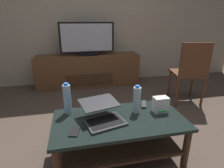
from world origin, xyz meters
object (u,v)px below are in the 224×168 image
(television, at_px, (87,40))
(water_bottle_far, at_px, (67,99))
(water_bottle_near, at_px, (137,100))
(router_box, at_px, (160,105))
(tv_remote, at_px, (144,104))
(dining_chair, at_px, (190,70))
(laptop, at_px, (103,114))
(coffee_table, at_px, (119,131))
(media_cabinet, at_px, (88,71))
(cell_phone, at_px, (74,131))

(television, bearing_deg, water_bottle_far, -100.89)
(water_bottle_near, xyz_separation_m, water_bottle_far, (-0.63, 0.12, 0.02))
(router_box, distance_m, tv_remote, 0.20)
(dining_chair, distance_m, water_bottle_far, 1.88)
(laptop, xyz_separation_m, router_box, (0.56, 0.04, 0.01))
(coffee_table, relative_size, dining_chair, 1.23)
(media_cabinet, distance_m, cell_phone, 2.19)
(television, xyz_separation_m, dining_chair, (1.40, -1.12, -0.36))
(media_cabinet, height_order, dining_chair, dining_chair)
(cell_phone, bearing_deg, media_cabinet, 95.76)
(television, height_order, dining_chair, television)
(router_box, height_order, tv_remote, router_box)
(coffee_table, relative_size, water_bottle_near, 4.32)
(dining_chair, relative_size, water_bottle_near, 3.53)
(television, distance_m, water_bottle_far, 1.88)
(laptop, bearing_deg, media_cabinet, 88.46)
(cell_phone, xyz_separation_m, tv_remote, (0.71, 0.32, 0.01))
(router_box, relative_size, water_bottle_far, 0.50)
(laptop, bearing_deg, water_bottle_near, 13.80)
(cell_phone, bearing_deg, laptop, 40.55)
(coffee_table, xyz_separation_m, water_bottle_near, (0.19, 0.09, 0.25))
(router_box, bearing_deg, tv_remote, 122.11)
(coffee_table, distance_m, laptop, 0.24)
(media_cabinet, bearing_deg, dining_chair, -39.19)
(media_cabinet, distance_m, laptop, 2.05)
(cell_phone, bearing_deg, dining_chair, 44.57)
(laptop, xyz_separation_m, tv_remote, (0.46, 0.20, -0.05))
(dining_chair, bearing_deg, television, 141.35)
(media_cabinet, bearing_deg, water_bottle_far, -100.77)
(media_cabinet, bearing_deg, router_box, -75.75)
(laptop, distance_m, cell_phone, 0.28)
(media_cabinet, relative_size, cell_phone, 13.88)
(media_cabinet, height_order, cell_phone, media_cabinet)
(dining_chair, distance_m, cell_phone, 1.99)
(router_box, bearing_deg, laptop, -175.87)
(water_bottle_near, bearing_deg, television, 98.38)
(water_bottle_near, xyz_separation_m, tv_remote, (0.12, 0.12, -0.12))
(dining_chair, relative_size, tv_remote, 5.94)
(media_cabinet, relative_size, laptop, 4.45)
(coffee_table, distance_m, water_bottle_far, 0.56)
(coffee_table, relative_size, laptop, 2.67)
(dining_chair, height_order, laptop, dining_chair)
(cell_phone, bearing_deg, tv_remote, 38.32)
(media_cabinet, height_order, water_bottle_near, water_bottle_near)
(coffee_table, height_order, dining_chair, dining_chair)
(laptop, relative_size, water_bottle_near, 1.62)
(media_cabinet, distance_m, tv_remote, 1.89)
(television, relative_size, router_box, 6.65)
(water_bottle_far, xyz_separation_m, cell_phone, (0.05, -0.32, -0.14))
(water_bottle_near, distance_m, cell_phone, 0.63)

